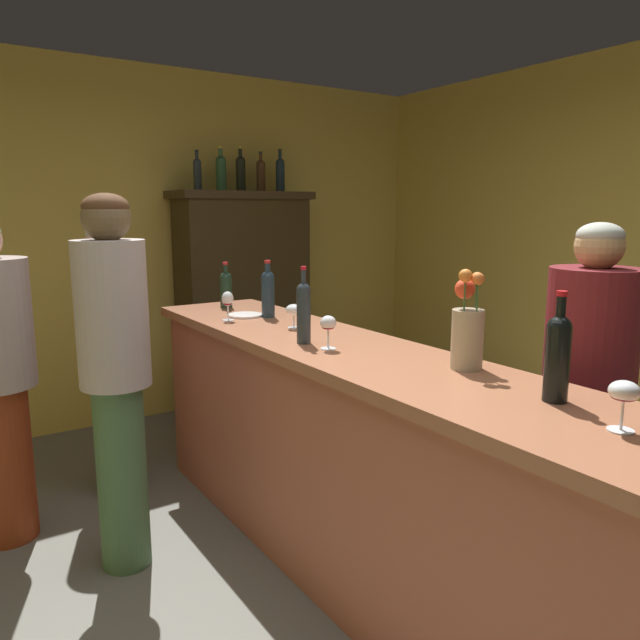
# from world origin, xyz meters

# --- Properties ---
(floor) EXTENTS (7.42, 7.42, 0.00)m
(floor) POSITION_xyz_m (0.00, 0.00, 0.00)
(floor) COLOR slate
(floor) RESTS_ON ground
(wall_back) EXTENTS (5.64, 0.12, 2.70)m
(wall_back) POSITION_xyz_m (0.00, 2.91, 1.35)
(wall_back) COLOR gold
(wall_back) RESTS_ON ground
(bar_counter) EXTENTS (0.62, 3.15, 1.04)m
(bar_counter) POSITION_xyz_m (0.30, 0.24, 0.53)
(bar_counter) COLOR #A75942
(bar_counter) RESTS_ON ground
(display_cabinet) EXTENTS (1.11, 0.45, 1.77)m
(display_cabinet) POSITION_xyz_m (0.95, 2.60, 0.92)
(display_cabinet) COLOR #322713
(display_cabinet) RESTS_ON ground
(wine_bottle_syrah) EXTENTS (0.07, 0.07, 0.32)m
(wine_bottle_syrah) POSITION_xyz_m (0.37, 1.14, 1.19)
(wine_bottle_syrah) COLOR #1D2F3A
(wine_bottle_syrah) RESTS_ON bar_counter
(wine_bottle_riesling) EXTENTS (0.07, 0.07, 0.28)m
(wine_bottle_riesling) POSITION_xyz_m (0.32, 1.58, 1.17)
(wine_bottle_riesling) COLOR #1A3121
(wine_bottle_riesling) RESTS_ON bar_counter
(wine_bottle_malbec) EXTENTS (0.08, 0.08, 0.35)m
(wine_bottle_malbec) POSITION_xyz_m (0.40, -0.67, 1.20)
(wine_bottle_malbec) COLOR black
(wine_bottle_malbec) RESTS_ON bar_counter
(wine_bottle_chardonnay) EXTENTS (0.06, 0.06, 0.34)m
(wine_bottle_chardonnay) POSITION_xyz_m (0.19, 0.47, 1.19)
(wine_bottle_chardonnay) COLOR #252F35
(wine_bottle_chardonnay) RESTS_ON bar_counter
(wine_glass_front) EXTENTS (0.06, 0.06, 0.16)m
(wine_glass_front) POSITION_xyz_m (0.14, 1.17, 1.15)
(wine_glass_front) COLOR white
(wine_glass_front) RESTS_ON bar_counter
(wine_glass_mid) EXTENTS (0.08, 0.08, 0.12)m
(wine_glass_mid) POSITION_xyz_m (0.33, 0.79, 1.13)
(wine_glass_mid) COLOR white
(wine_glass_mid) RESTS_ON bar_counter
(wine_glass_rear) EXTENTS (0.08, 0.08, 0.14)m
(wine_glass_rear) POSITION_xyz_m (0.32, -0.93, 1.15)
(wine_glass_rear) COLOR white
(wine_glass_rear) RESTS_ON bar_counter
(wine_glass_spare) EXTENTS (0.07, 0.07, 0.15)m
(wine_glass_spare) POSITION_xyz_m (0.21, 0.31, 1.15)
(wine_glass_spare) COLOR white
(wine_glass_spare) RESTS_ON bar_counter
(flower_arrangement) EXTENTS (0.13, 0.13, 0.38)m
(flower_arrangement) POSITION_xyz_m (0.46, -0.24, 1.19)
(flower_arrangement) COLOR tan
(flower_arrangement) RESTS_ON bar_counter
(cheese_plate) EXTENTS (0.19, 0.19, 0.01)m
(cheese_plate) POSITION_xyz_m (0.28, 1.24, 1.05)
(cheese_plate) COLOR white
(cheese_plate) RESTS_ON bar_counter
(display_bottle_left) EXTENTS (0.06, 0.06, 0.30)m
(display_bottle_left) POSITION_xyz_m (0.59, 2.60, 1.91)
(display_bottle_left) COLOR #242C32
(display_bottle_left) RESTS_ON display_cabinet
(display_bottle_midleft) EXTENTS (0.08, 0.08, 0.33)m
(display_bottle_midleft) POSITION_xyz_m (0.78, 2.60, 1.92)
(display_bottle_midleft) COLOR #264E2D
(display_bottle_midleft) RESTS_ON display_cabinet
(display_bottle_center) EXTENTS (0.07, 0.07, 0.34)m
(display_bottle_center) POSITION_xyz_m (0.95, 2.60, 1.92)
(display_bottle_center) COLOR black
(display_bottle_center) RESTS_ON display_cabinet
(display_bottle_midright) EXTENTS (0.07, 0.07, 0.31)m
(display_bottle_midright) POSITION_xyz_m (1.12, 2.60, 1.91)
(display_bottle_midright) COLOR #442A16
(display_bottle_midright) RESTS_ON display_cabinet
(display_bottle_right) EXTENTS (0.07, 0.07, 0.34)m
(display_bottle_right) POSITION_xyz_m (1.30, 2.60, 1.92)
(display_bottle_right) COLOR #192832
(display_bottle_right) RESTS_ON display_cabinet
(patron_near_entrance) EXTENTS (0.31, 0.31, 1.70)m
(patron_near_entrance) POSITION_xyz_m (-0.54, 0.88, 0.96)
(patron_near_entrance) COLOR #456842
(patron_near_entrance) RESTS_ON ground
(patron_by_cabinet) EXTENTS (0.32, 0.32, 1.55)m
(patron_by_cabinet) POSITION_xyz_m (-0.37, 1.65, 0.85)
(patron_by_cabinet) COLOR maroon
(patron_by_cabinet) RESTS_ON ground
(bartender) EXTENTS (0.35, 0.35, 1.59)m
(bartender) POSITION_xyz_m (0.94, -0.44, 0.87)
(bartender) COLOR #33302C
(bartender) RESTS_ON ground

